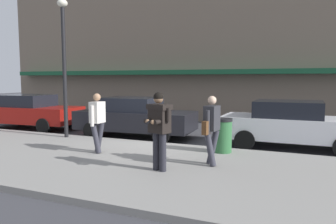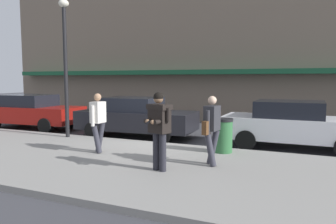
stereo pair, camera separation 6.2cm
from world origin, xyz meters
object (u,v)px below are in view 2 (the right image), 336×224
at_px(street_lamp_post, 65,54).
at_px(trash_bin, 223,135).
at_px(parked_sedan_far, 294,124).
at_px(parked_sedan_mid, 136,117).
at_px(pedestrian_with_bag, 212,126).
at_px(parked_sedan_near, 32,111).
at_px(man_texting_on_phone, 159,123).
at_px(pedestrian_in_light_coat, 98,119).

distance_m(street_lamp_post, trash_bin, 6.34).
relative_size(parked_sedan_far, street_lamp_post, 0.92).
distance_m(parked_sedan_mid, parked_sedan_far, 5.67).
distance_m(pedestrian_with_bag, trash_bin, 1.62).
xyz_separation_m(parked_sedan_mid, street_lamp_post, (-1.93, -1.61, 2.35)).
distance_m(parked_sedan_near, trash_bin, 9.43).
distance_m(parked_sedan_far, street_lamp_post, 8.16).
distance_m(parked_sedan_near, man_texting_on_phone, 9.43).
height_order(pedestrian_in_light_coat, pedestrian_with_bag, same).
xyz_separation_m(parked_sedan_mid, trash_bin, (3.89, -1.81, -0.16)).
xyz_separation_m(street_lamp_post, trash_bin, (5.82, -0.20, -2.51)).
bearing_deg(parked_sedan_mid, parked_sedan_far, 2.15).
bearing_deg(parked_sedan_near, street_lamp_post, -25.76).
bearing_deg(street_lamp_post, pedestrian_in_light_coat, -33.01).
bearing_deg(street_lamp_post, man_texting_on_phone, -28.29).
height_order(man_texting_on_phone, pedestrian_with_bag, man_texting_on_phone).
xyz_separation_m(parked_sedan_near, parked_sedan_far, (11.03, 0.17, 0.00)).
bearing_deg(trash_bin, street_lamp_post, 178.04).
bearing_deg(parked_sedan_far, pedestrian_in_light_coat, -145.53).
xyz_separation_m(parked_sedan_far, pedestrian_with_bag, (-1.69, -3.57, 0.32)).
xyz_separation_m(pedestrian_with_bag, street_lamp_post, (-5.91, 1.74, 2.03)).
bearing_deg(man_texting_on_phone, parked_sedan_mid, 125.18).
bearing_deg(trash_bin, man_texting_on_phone, -109.61).
relative_size(parked_sedan_near, street_lamp_post, 0.95).
relative_size(pedestrian_in_light_coat, trash_bin, 1.74).
bearing_deg(parked_sedan_near, man_texting_on_phone, -27.27).
distance_m(parked_sedan_mid, pedestrian_with_bag, 5.21).
height_order(man_texting_on_phone, street_lamp_post, street_lamp_post).
height_order(man_texting_on_phone, pedestrian_in_light_coat, man_texting_on_phone).
xyz_separation_m(parked_sedan_near, pedestrian_in_light_coat, (5.97, -3.30, 0.32)).
relative_size(parked_sedan_near, pedestrian_in_light_coat, 2.71).
distance_m(pedestrian_in_light_coat, trash_bin, 3.61).
height_order(man_texting_on_phone, trash_bin, man_texting_on_phone).
relative_size(parked_sedan_mid, trash_bin, 4.69).
bearing_deg(parked_sedan_near, parked_sedan_mid, -0.48).
distance_m(man_texting_on_phone, trash_bin, 2.68).
relative_size(parked_sedan_near, trash_bin, 4.71).
height_order(parked_sedan_near, trash_bin, parked_sedan_near).
bearing_deg(pedestrian_with_bag, parked_sedan_mid, 139.85).
bearing_deg(pedestrian_in_light_coat, pedestrian_with_bag, -1.61).
bearing_deg(parked_sedan_mid, trash_bin, -24.97).
xyz_separation_m(pedestrian_with_bag, trash_bin, (-0.09, 1.55, -0.47)).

